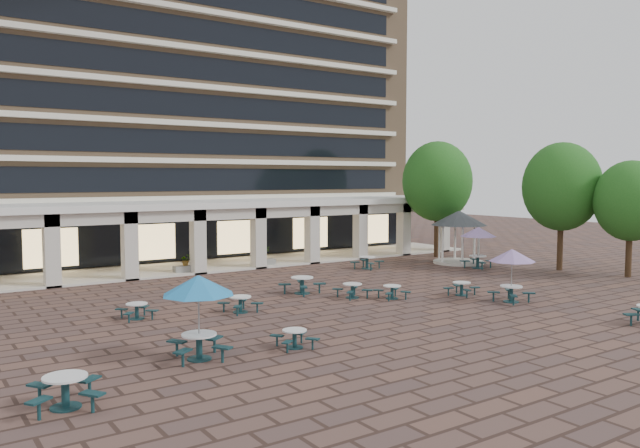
% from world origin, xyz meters
% --- Properties ---
extents(ground, '(120.00, 120.00, 0.00)m').
position_xyz_m(ground, '(0.00, 0.00, 0.00)').
color(ground, brown).
rests_on(ground, ground).
extents(apartment_building, '(40.00, 15.50, 25.20)m').
position_xyz_m(apartment_building, '(0.00, 25.47, 12.60)').
color(apartment_building, '#937453').
rests_on(apartment_building, ground).
extents(retail_arcade, '(42.00, 6.60, 4.40)m').
position_xyz_m(retail_arcade, '(0.00, 14.80, 3.00)').
color(retail_arcade, white).
rests_on(retail_arcade, ground).
extents(picnic_table_0, '(2.12, 2.12, 0.84)m').
position_xyz_m(picnic_table_0, '(-14.00, -6.78, 0.50)').
color(picnic_table_0, '#123338').
rests_on(picnic_table_0, ground).
extents(picnic_table_1, '(1.59, 1.59, 0.64)m').
position_xyz_m(picnic_table_1, '(-6.12, -5.27, 0.38)').
color(picnic_table_1, '#123338').
rests_on(picnic_table_1, ground).
extents(picnic_table_3, '(1.80, 1.80, 0.67)m').
position_xyz_m(picnic_table_3, '(6.00, -1.74, 0.40)').
color(picnic_table_3, '#123338').
rests_on(picnic_table_3, ground).
extents(picnic_table_4, '(2.39, 2.39, 2.76)m').
position_xyz_m(picnic_table_4, '(-9.42, -4.70, 2.34)').
color(picnic_table_4, '#123338').
rests_on(picnic_table_4, ground).
extents(picnic_table_5, '(1.75, 1.75, 0.72)m').
position_xyz_m(picnic_table_5, '(-5.05, 0.95, 0.43)').
color(picnic_table_5, '#123338').
rests_on(picnic_table_5, ground).
extents(picnic_table_6, '(2.19, 2.19, 2.53)m').
position_xyz_m(picnic_table_6, '(6.67, -4.26, 2.15)').
color(picnic_table_6, '#123338').
rests_on(picnic_table_6, ground).
extents(picnic_table_8, '(1.50, 1.50, 0.67)m').
position_xyz_m(picnic_table_8, '(-9.23, 2.25, 0.40)').
color(picnic_table_8, '#123338').
rests_on(picnic_table_8, ground).
extents(picnic_table_9, '(1.62, 1.62, 0.72)m').
position_xyz_m(picnic_table_9, '(1.05, 0.84, 0.43)').
color(picnic_table_9, '#123338').
rests_on(picnic_table_9, ground).
extents(picnic_table_10, '(1.64, 1.64, 0.66)m').
position_xyz_m(picnic_table_10, '(2.52, -0.44, 0.39)').
color(picnic_table_10, '#123338').
rests_on(picnic_table_10, ground).
extents(picnic_table_11, '(2.34, 2.34, 2.70)m').
position_xyz_m(picnic_table_11, '(14.00, 4.30, 2.29)').
color(picnic_table_11, '#123338').
rests_on(picnic_table_11, ground).
extents(picnic_table_12, '(2.29, 2.29, 0.86)m').
position_xyz_m(picnic_table_12, '(-0.40, 3.18, 0.52)').
color(picnic_table_12, '#123338').
rests_on(picnic_table_12, ground).
extents(picnic_table_13, '(2.20, 2.20, 0.81)m').
position_xyz_m(picnic_table_13, '(7.84, 8.19, 0.48)').
color(picnic_table_13, '#123338').
rests_on(picnic_table_13, ground).
extents(gazebo, '(3.90, 3.90, 3.62)m').
position_xyz_m(gazebo, '(14.74, 6.69, 2.73)').
color(gazebo, beige).
rests_on(gazebo, ground).
extents(tree_east_a, '(4.92, 4.92, 8.19)m').
position_xyz_m(tree_east_a, '(17.75, 0.79, 5.35)').
color(tree_east_a, '#46311C').
rests_on(tree_east_a, ground).
extents(tree_east_b, '(4.18, 4.18, 6.97)m').
position_xyz_m(tree_east_b, '(18.67, -3.23, 4.55)').
color(tree_east_b, '#46311C').
rests_on(tree_east_b, ground).
extents(tree_east_c, '(5.19, 5.19, 8.65)m').
position_xyz_m(tree_east_c, '(16.06, 10.16, 5.65)').
color(tree_east_c, '#46311C').
rests_on(tree_east_c, ground).
extents(planter_left, '(1.50, 0.62, 1.21)m').
position_xyz_m(planter_left, '(-2.73, 12.90, 0.47)').
color(planter_left, gray).
rests_on(planter_left, ground).
extents(planter_right, '(1.50, 0.79, 1.34)m').
position_xyz_m(planter_right, '(2.79, 12.90, 0.57)').
color(planter_right, gray).
rests_on(planter_right, ground).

